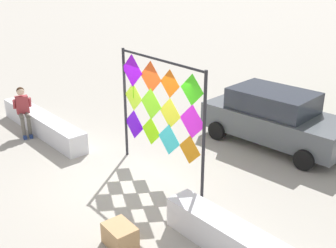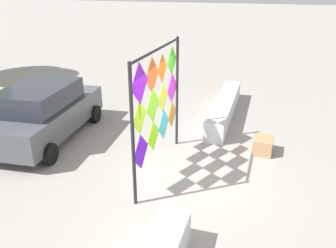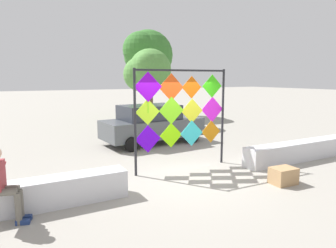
% 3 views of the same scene
% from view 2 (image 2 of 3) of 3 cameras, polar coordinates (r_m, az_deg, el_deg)
% --- Properties ---
extents(ground, '(120.00, 120.00, 0.00)m').
position_cam_2_polar(ground, '(7.89, 2.62, -8.98)').
color(ground, '#9E998E').
extents(plaza_ledge_right, '(4.34, 0.56, 0.60)m').
position_cam_2_polar(plaza_ledge_right, '(11.34, 9.33, 2.69)').
color(plaza_ledge_right, silver).
rests_on(plaza_ledge_right, ground).
extents(kite_display_rack, '(2.92, 0.14, 2.88)m').
position_cam_2_polar(kite_display_rack, '(7.50, -1.69, 3.97)').
color(kite_display_rack, '#232328').
rests_on(kite_display_rack, ground).
extents(parked_car, '(4.11, 2.16, 1.55)m').
position_cam_2_polar(parked_car, '(10.07, -19.90, 1.90)').
color(parked_car, '#4C5156').
rests_on(parked_car, ground).
extents(cardboard_box_large, '(0.63, 0.49, 0.41)m').
position_cam_2_polar(cardboard_box_large, '(9.21, 15.50, -3.42)').
color(cardboard_box_large, tan).
rests_on(cardboard_box_large, ground).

